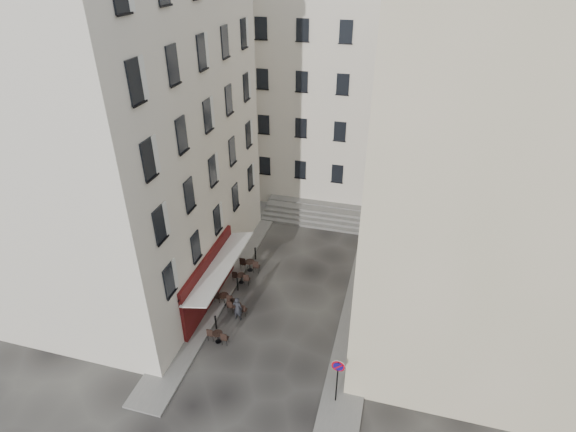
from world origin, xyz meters
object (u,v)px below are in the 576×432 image
(no_parking_sign, at_px, (338,374))
(bistro_table_b, at_px, (237,308))
(bistro_table_a, at_px, (218,336))
(pedestrian, at_px, (238,308))

(no_parking_sign, xyz_separation_m, bistro_table_b, (-6.71, 4.54, -1.55))
(bistro_table_a, xyz_separation_m, bistro_table_b, (0.21, 2.41, -0.00))
(no_parking_sign, xyz_separation_m, bistro_table_a, (-6.92, 2.13, -1.55))
(no_parking_sign, relative_size, bistro_table_a, 2.31)
(no_parking_sign, height_order, bistro_table_b, no_parking_sign)
(bistro_table_a, height_order, pedestrian, pedestrian)
(no_parking_sign, bearing_deg, pedestrian, 151.50)
(no_parking_sign, distance_m, bistro_table_b, 8.24)
(no_parking_sign, relative_size, pedestrian, 1.74)
(no_parking_sign, height_order, bistro_table_a, no_parking_sign)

